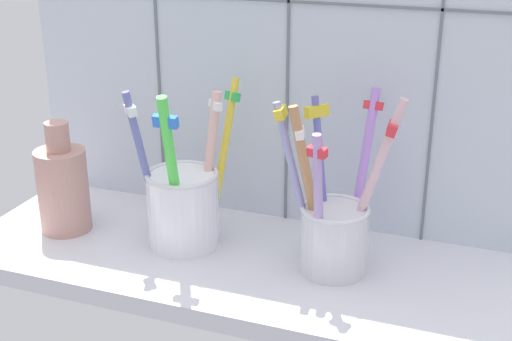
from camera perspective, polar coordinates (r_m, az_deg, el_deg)
counter_slab at (r=77.07cm, az=-0.22°, el=-7.74°), size 64.00×22.00×2.00cm
tile_wall_back at (r=80.13cm, az=2.81°, el=9.89°), size 64.00×2.20×45.00cm
toothbrush_cup_left at (r=78.07cm, az=-5.78°, el=-2.56°), size 10.10×11.50×18.19cm
toothbrush_cup_right at (r=72.99cm, az=6.20°, el=-4.40°), size 12.68×12.72×18.63cm
ceramic_vase at (r=83.87cm, az=-15.11°, el=-1.26°), size 5.74×5.74×12.87cm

